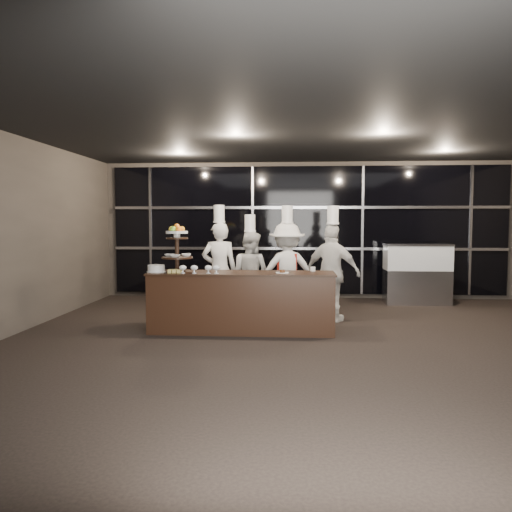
# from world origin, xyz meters

# --- Properties ---
(room) EXTENTS (10.00, 10.00, 10.00)m
(room) POSITION_xyz_m (0.00, 0.00, 1.50)
(room) COLOR black
(room) RESTS_ON ground
(window_wall) EXTENTS (8.60, 0.10, 2.80)m
(window_wall) POSITION_xyz_m (0.00, 4.94, 1.50)
(window_wall) COLOR black
(window_wall) RESTS_ON ground
(buffet_counter) EXTENTS (2.84, 0.74, 0.92)m
(buffet_counter) POSITION_xyz_m (-1.11, 1.47, 0.47)
(buffet_counter) COLOR black
(buffet_counter) RESTS_ON ground
(display_stand) EXTENTS (0.48, 0.48, 0.74)m
(display_stand) POSITION_xyz_m (-2.11, 1.47, 1.34)
(display_stand) COLOR black
(display_stand) RESTS_ON buffet_counter
(compotes) EXTENTS (0.62, 0.11, 0.12)m
(compotes) POSITION_xyz_m (-1.71, 1.25, 1.00)
(compotes) COLOR silver
(compotes) RESTS_ON buffet_counter
(layer_cake) EXTENTS (0.30, 0.30, 0.11)m
(layer_cake) POSITION_xyz_m (-2.43, 1.42, 0.97)
(layer_cake) COLOR white
(layer_cake) RESTS_ON buffet_counter
(pastry_squares) EXTENTS (0.19, 0.13, 0.05)m
(pastry_squares) POSITION_xyz_m (-2.11, 1.30, 0.95)
(pastry_squares) COLOR #D9C76A
(pastry_squares) RESTS_ON buffet_counter
(small_plate) EXTENTS (0.20, 0.20, 0.05)m
(small_plate) POSITION_xyz_m (-0.49, 1.37, 0.94)
(small_plate) COLOR white
(small_plate) RESTS_ON buffet_counter
(chef_cup) EXTENTS (0.08, 0.08, 0.07)m
(chef_cup) POSITION_xyz_m (-0.02, 1.72, 0.96)
(chef_cup) COLOR white
(chef_cup) RESTS_ON buffet_counter
(display_case) EXTENTS (1.31, 0.57, 1.24)m
(display_case) POSITION_xyz_m (2.24, 4.30, 0.69)
(display_case) COLOR #A5A5AA
(display_case) RESTS_ON ground
(chef_a) EXTENTS (0.66, 0.48, 1.98)m
(chef_a) POSITION_xyz_m (-1.61, 2.57, 0.87)
(chef_a) COLOR silver
(chef_a) RESTS_ON ground
(chef_b) EXTENTS (0.91, 0.83, 1.82)m
(chef_b) POSITION_xyz_m (-1.08, 2.71, 0.78)
(chef_b) COLOR silver
(chef_b) RESTS_ON ground
(chef_c) EXTENTS (1.17, 0.79, 1.97)m
(chef_c) POSITION_xyz_m (-0.42, 2.54, 0.85)
(chef_c) COLOR silver
(chef_c) RESTS_ON ground
(chef_d) EXTENTS (1.05, 0.79, 1.96)m
(chef_d) POSITION_xyz_m (0.34, 2.35, 0.85)
(chef_d) COLOR silver
(chef_d) RESTS_ON ground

